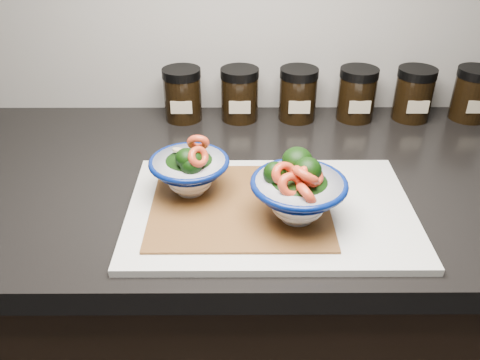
{
  "coord_description": "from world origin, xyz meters",
  "views": [
    {
      "loc": [
        -0.19,
        0.67,
        1.37
      ],
      "look_at": [
        -0.19,
        1.33,
        0.96
      ],
      "focal_mm": 38.0,
      "sensor_mm": 36.0,
      "label": 1
    }
  ],
  "objects_px": {
    "cutting_board": "(270,210)",
    "bowl_right": "(298,191)",
    "bowl_left": "(190,170)",
    "spice_jar_c": "(298,94)",
    "spice_jar_a": "(183,94)",
    "spice_jar_d": "(357,94)",
    "spice_jar_f": "(472,94)",
    "spice_jar_e": "(414,94)",
    "spice_jar_b": "(240,94)"
  },
  "relations": [
    {
      "from": "bowl_right",
      "to": "spice_jar_a",
      "type": "relative_size",
      "value": 1.28
    },
    {
      "from": "spice_jar_a",
      "to": "cutting_board",
      "type": "bearing_deg",
      "value": -64.76
    },
    {
      "from": "spice_jar_d",
      "to": "bowl_left",
      "type": "bearing_deg",
      "value": -135.98
    },
    {
      "from": "bowl_right",
      "to": "spice_jar_e",
      "type": "relative_size",
      "value": 1.28
    },
    {
      "from": "spice_jar_d",
      "to": "cutting_board",
      "type": "bearing_deg",
      "value": -119.56
    },
    {
      "from": "spice_jar_c",
      "to": "spice_jar_d",
      "type": "distance_m",
      "value": 0.13
    },
    {
      "from": "spice_jar_d",
      "to": "spice_jar_f",
      "type": "bearing_deg",
      "value": 0.0
    },
    {
      "from": "cutting_board",
      "to": "spice_jar_b",
      "type": "distance_m",
      "value": 0.37
    },
    {
      "from": "bowl_right",
      "to": "spice_jar_b",
      "type": "bearing_deg",
      "value": 102.21
    },
    {
      "from": "spice_jar_b",
      "to": "spice_jar_f",
      "type": "relative_size",
      "value": 1.0
    },
    {
      "from": "bowl_left",
      "to": "spice_jar_e",
      "type": "distance_m",
      "value": 0.56
    },
    {
      "from": "spice_jar_b",
      "to": "spice_jar_e",
      "type": "relative_size",
      "value": 1.0
    },
    {
      "from": "bowl_left",
      "to": "spice_jar_c",
      "type": "relative_size",
      "value": 1.15
    },
    {
      "from": "spice_jar_b",
      "to": "spice_jar_f",
      "type": "bearing_deg",
      "value": 0.0
    },
    {
      "from": "spice_jar_f",
      "to": "spice_jar_d",
      "type": "bearing_deg",
      "value": 180.0
    },
    {
      "from": "cutting_board",
      "to": "spice_jar_d",
      "type": "relative_size",
      "value": 3.98
    },
    {
      "from": "spice_jar_d",
      "to": "spice_jar_e",
      "type": "height_order",
      "value": "same"
    },
    {
      "from": "cutting_board",
      "to": "spice_jar_f",
      "type": "bearing_deg",
      "value": 38.5
    },
    {
      "from": "bowl_left",
      "to": "spice_jar_b",
      "type": "relative_size",
      "value": 1.15
    },
    {
      "from": "spice_jar_f",
      "to": "spice_jar_e",
      "type": "bearing_deg",
      "value": 180.0
    },
    {
      "from": "cutting_board",
      "to": "spice_jar_a",
      "type": "xyz_separation_m",
      "value": [
        -0.17,
        0.36,
        0.05
      ]
    },
    {
      "from": "cutting_board",
      "to": "spice_jar_b",
      "type": "bearing_deg",
      "value": 97.51
    },
    {
      "from": "bowl_right",
      "to": "spice_jar_d",
      "type": "height_order",
      "value": "bowl_right"
    },
    {
      "from": "bowl_left",
      "to": "spice_jar_f",
      "type": "distance_m",
      "value": 0.66
    },
    {
      "from": "bowl_left",
      "to": "spice_jar_d",
      "type": "distance_m",
      "value": 0.46
    },
    {
      "from": "spice_jar_b",
      "to": "spice_jar_a",
      "type": "bearing_deg",
      "value": 180.0
    },
    {
      "from": "bowl_right",
      "to": "spice_jar_a",
      "type": "distance_m",
      "value": 0.45
    },
    {
      "from": "bowl_left",
      "to": "spice_jar_d",
      "type": "relative_size",
      "value": 1.15
    },
    {
      "from": "cutting_board",
      "to": "spice_jar_e",
      "type": "bearing_deg",
      "value": 47.8
    },
    {
      "from": "cutting_board",
      "to": "spice_jar_e",
      "type": "xyz_separation_m",
      "value": [
        0.33,
        0.36,
        0.05
      ]
    },
    {
      "from": "cutting_board",
      "to": "spice_jar_c",
      "type": "bearing_deg",
      "value": 77.83
    },
    {
      "from": "bowl_left",
      "to": "spice_jar_a",
      "type": "height_order",
      "value": "bowl_left"
    },
    {
      "from": "spice_jar_d",
      "to": "spice_jar_e",
      "type": "distance_m",
      "value": 0.12
    },
    {
      "from": "bowl_left",
      "to": "bowl_right",
      "type": "bearing_deg",
      "value": -23.54
    },
    {
      "from": "spice_jar_a",
      "to": "bowl_right",
      "type": "bearing_deg",
      "value": -62.22
    },
    {
      "from": "spice_jar_c",
      "to": "bowl_right",
      "type": "bearing_deg",
      "value": -95.77
    },
    {
      "from": "cutting_board",
      "to": "spice_jar_d",
      "type": "bearing_deg",
      "value": 60.44
    },
    {
      "from": "bowl_left",
      "to": "spice_jar_b",
      "type": "bearing_deg",
      "value": 75.85
    },
    {
      "from": "bowl_left",
      "to": "spice_jar_c",
      "type": "distance_m",
      "value": 0.38
    },
    {
      "from": "spice_jar_b",
      "to": "spice_jar_e",
      "type": "height_order",
      "value": "same"
    },
    {
      "from": "spice_jar_b",
      "to": "bowl_left",
      "type": "bearing_deg",
      "value": -104.15
    },
    {
      "from": "cutting_board",
      "to": "spice_jar_e",
      "type": "relative_size",
      "value": 3.98
    },
    {
      "from": "bowl_left",
      "to": "spice_jar_a",
      "type": "relative_size",
      "value": 1.15
    },
    {
      "from": "spice_jar_b",
      "to": "spice_jar_e",
      "type": "distance_m",
      "value": 0.37
    },
    {
      "from": "cutting_board",
      "to": "bowl_left",
      "type": "height_order",
      "value": "bowl_left"
    },
    {
      "from": "cutting_board",
      "to": "bowl_left",
      "type": "relative_size",
      "value": 3.46
    },
    {
      "from": "cutting_board",
      "to": "bowl_right",
      "type": "distance_m",
      "value": 0.08
    },
    {
      "from": "spice_jar_a",
      "to": "spice_jar_b",
      "type": "height_order",
      "value": "same"
    },
    {
      "from": "spice_jar_a",
      "to": "spice_jar_e",
      "type": "bearing_deg",
      "value": 0.0
    },
    {
      "from": "bowl_left",
      "to": "spice_jar_a",
      "type": "bearing_deg",
      "value": 97.31
    }
  ]
}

